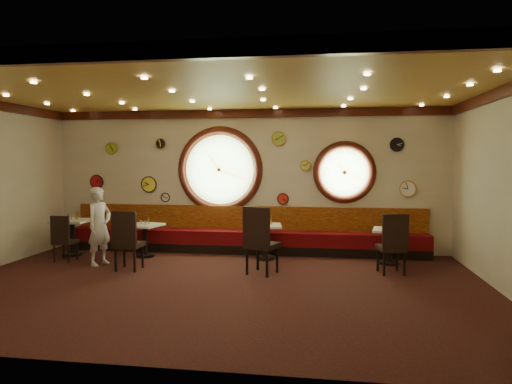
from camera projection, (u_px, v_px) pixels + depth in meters
name	position (u px, v px, depth m)	size (l,w,h in m)	color
floor	(216.00, 286.00, 7.52)	(9.00, 6.00, 0.00)	black
ceiling	(214.00, 89.00, 7.30)	(9.00, 6.00, 0.02)	#B88234
wall_back	(246.00, 181.00, 10.37)	(9.00, 0.02, 3.20)	beige
wall_front	(143.00, 208.00, 4.45)	(9.00, 0.02, 3.20)	beige
wall_right	(511.00, 192.00, 6.76)	(0.02, 6.00, 3.20)	beige
molding_back	(245.00, 114.00, 10.22)	(9.00, 0.10, 0.18)	#3A120A
molding_front	(143.00, 52.00, 4.39)	(9.00, 0.10, 0.18)	#3A120A
molding_right	(511.00, 89.00, 6.66)	(0.10, 6.00, 0.18)	#3A120A
banquette_base	(244.00, 248.00, 10.20)	(8.00, 0.55, 0.20)	black
banquette_seat	(244.00, 237.00, 10.18)	(8.00, 0.55, 0.30)	#55070C
banquette_back	(246.00, 218.00, 10.37)	(8.00, 0.10, 0.55)	#641007
porthole_left_glass	(220.00, 170.00, 10.44)	(1.66, 1.66, 0.02)	#88AE68
porthole_left_frame	(220.00, 170.00, 10.42)	(1.98, 1.98, 0.18)	#3A120A
porthole_left_ring	(220.00, 170.00, 10.39)	(1.61, 1.61, 0.03)	gold
porthole_right_glass	(344.00, 172.00, 10.03)	(1.10, 1.10, 0.02)	#88AE68
porthole_right_frame	(344.00, 172.00, 10.02)	(1.38, 1.38, 0.18)	#3A120A
porthole_right_ring	(344.00, 172.00, 9.99)	(1.09, 1.09, 0.03)	gold
wall_clock_0	(97.00, 182.00, 10.86)	(0.32, 0.32, 0.03)	#B51218
wall_clock_1	(306.00, 165.00, 10.11)	(0.22, 0.22, 0.03)	#CFD647
wall_clock_2	(408.00, 189.00, 9.83)	(0.34, 0.34, 0.03)	white
wall_clock_3	(112.00, 148.00, 10.75)	(0.26, 0.26, 0.03)	#87B223
wall_clock_4	(283.00, 199.00, 10.24)	(0.24, 0.24, 0.03)	red
wall_clock_5	(397.00, 145.00, 9.80)	(0.28, 0.28, 0.03)	black
wall_clock_6	(161.00, 144.00, 10.56)	(0.24, 0.24, 0.03)	black
wall_clock_7	(166.00, 197.00, 10.64)	(0.20, 0.20, 0.03)	white
wall_clock_8	(279.00, 138.00, 10.16)	(0.30, 0.30, 0.03)	#9AB538
wall_clock_9	(149.00, 184.00, 10.67)	(0.36, 0.36, 0.03)	yellow
table_a	(72.00, 233.00, 9.88)	(0.75, 0.75, 0.78)	black
table_b	(145.00, 236.00, 9.76)	(0.77, 0.77, 0.70)	black
table_c	(265.00, 237.00, 9.50)	(0.75, 0.75, 0.73)	black
table_d	(390.00, 242.00, 9.05)	(0.74, 0.74, 0.70)	black
chair_a	(63.00, 235.00, 9.23)	(0.41, 0.41, 0.59)	black
chair_b	(127.00, 237.00, 8.48)	(0.48, 0.48, 0.70)	black
chair_c	(259.00, 236.00, 8.18)	(0.67, 0.67, 0.77)	black
chair_d	(393.00, 240.00, 8.19)	(0.55, 0.55, 0.69)	black
condiment_a_salt	(68.00, 217.00, 9.94)	(0.04, 0.04, 0.11)	#BBBBBF
condiment_b_salt	(141.00, 222.00, 9.78)	(0.03, 0.03, 0.09)	silver
condiment_c_salt	(263.00, 222.00, 9.53)	(0.03, 0.03, 0.10)	silver
condiment_d_salt	(386.00, 226.00, 9.04)	(0.04, 0.04, 0.10)	silver
condiment_a_pepper	(71.00, 217.00, 9.88)	(0.03, 0.03, 0.10)	silver
condiment_b_pepper	(145.00, 222.00, 9.66)	(0.03, 0.03, 0.09)	silver
condiment_c_pepper	(266.00, 222.00, 9.49)	(0.04, 0.04, 0.11)	silver
condiment_d_pepper	(390.00, 227.00, 8.99)	(0.04, 0.04, 0.10)	silver
condiment_a_bottle	(77.00, 216.00, 9.87)	(0.05, 0.05, 0.17)	gold
condiment_b_bottle	(149.00, 220.00, 9.80)	(0.05, 0.05, 0.15)	gold
condiment_c_bottle	(271.00, 220.00, 9.55)	(0.06, 0.06, 0.18)	gold
condiment_d_bottle	(395.00, 225.00, 9.11)	(0.05, 0.05, 0.15)	gold
waiter	(99.00, 226.00, 8.98)	(0.56, 0.37, 1.54)	silver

